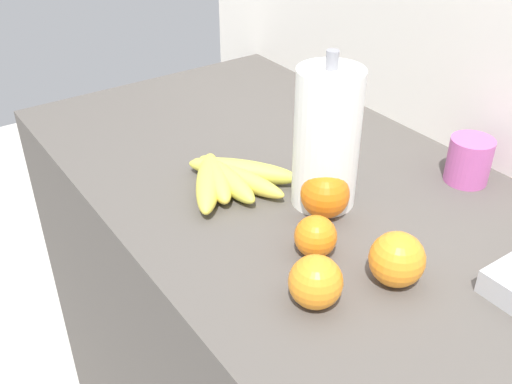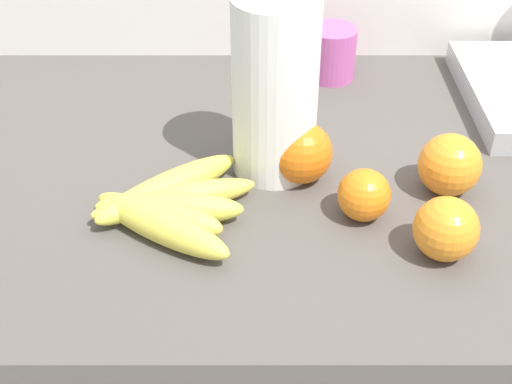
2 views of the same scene
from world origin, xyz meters
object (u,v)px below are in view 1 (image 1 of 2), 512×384
object	(u,v)px
orange_back_left	(316,282)
orange_right	(325,194)
orange_far_right	(397,259)
mug	(469,160)
orange_center	(316,236)
banana_bunch	(226,177)
paper_towel_roll	(327,139)

from	to	relation	value
orange_back_left	orange_right	world-z (taller)	orange_right
orange_far_right	mug	distance (m)	0.34
orange_center	mug	bearing A→B (deg)	91.39
orange_center	orange_right	bearing A→B (deg)	132.31
orange_back_left	orange_center	world-z (taller)	orange_back_left
banana_bunch	mug	world-z (taller)	mug
banana_bunch	mug	distance (m)	0.44
orange_back_left	orange_far_right	size ratio (longest dim) A/B	0.93
mug	orange_back_left	bearing A→B (deg)	-78.00
paper_towel_roll	banana_bunch	bearing A→B (deg)	-139.28
orange_far_right	orange_center	world-z (taller)	orange_far_right
banana_bunch	paper_towel_roll	distance (m)	0.20
banana_bunch	orange_back_left	size ratio (longest dim) A/B	3.02
orange_back_left	orange_far_right	distance (m)	0.13
mug	orange_center	bearing A→B (deg)	-88.61
orange_right	mug	xyz separation A→B (m)	(0.06, 0.29, 0.00)
orange_back_left	orange_center	distance (m)	0.11
orange_far_right	orange_center	xyz separation A→B (m)	(-0.12, -0.05, -0.01)
orange_right	paper_towel_roll	xyz separation A→B (m)	(-0.03, 0.03, 0.08)
banana_bunch	orange_center	xyz separation A→B (m)	(0.24, 0.01, 0.01)
orange_center	mug	distance (m)	0.37
banana_bunch	paper_towel_roll	size ratio (longest dim) A/B	0.84
banana_bunch	orange_back_left	world-z (taller)	orange_back_left
orange_center	mug	size ratio (longest dim) A/B	0.77
paper_towel_roll	mug	world-z (taller)	paper_towel_roll
orange_far_right	paper_towel_roll	size ratio (longest dim) A/B	0.30
orange_center	mug	xyz separation A→B (m)	(-0.01, 0.37, 0.01)
orange_right	orange_center	world-z (taller)	orange_right
orange_right	paper_towel_roll	distance (m)	0.09
orange_back_left	orange_center	xyz separation A→B (m)	(-0.08, 0.07, -0.00)
orange_center	orange_far_right	bearing A→B (deg)	24.91
orange_right	mug	bearing A→B (deg)	77.48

